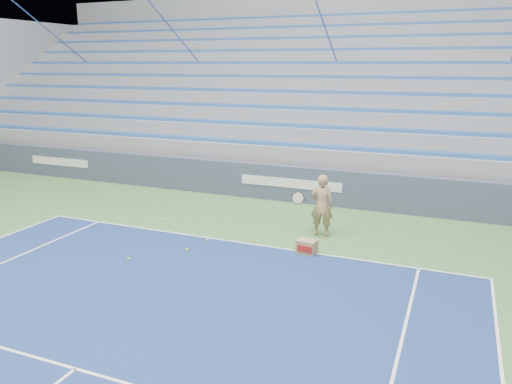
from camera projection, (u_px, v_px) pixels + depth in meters
sponsor_barrier at (292, 184)px, 15.29m from camera, size 30.00×0.32×1.10m
bleachers at (338, 109)px, 19.95m from camera, size 31.00×9.15×7.30m
tennis_player at (322, 205)px, 12.14m from camera, size 0.91×0.83×1.55m
ball_box at (307, 247)px, 11.13m from camera, size 0.45×0.37×0.32m
tennis_ball_0 at (254, 241)px, 11.87m from camera, size 0.07×0.07×0.07m
tennis_ball_1 at (129, 259)px, 10.77m from camera, size 0.07×0.07×0.07m
tennis_ball_2 at (187, 249)px, 11.32m from camera, size 0.07×0.07×0.07m
tennis_ball_3 at (207, 240)px, 11.92m from camera, size 0.07×0.07×0.07m
tennis_ball_4 at (164, 220)px, 13.44m from camera, size 0.07×0.07×0.07m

